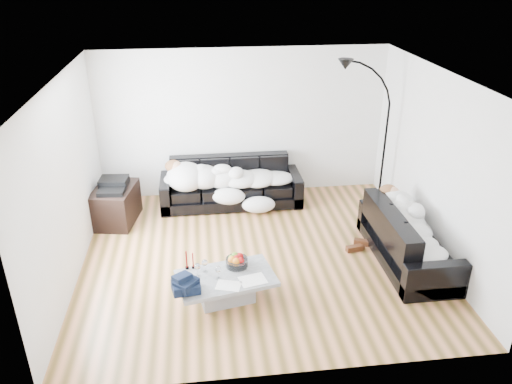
{
  "coord_description": "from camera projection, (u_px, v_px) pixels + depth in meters",
  "views": [
    {
      "loc": [
        -0.78,
        -6.08,
        3.97
      ],
      "look_at": [
        0.0,
        0.3,
        0.9
      ],
      "focal_mm": 35.0,
      "sensor_mm": 36.0,
      "label": 1
    }
  ],
  "objects": [
    {
      "name": "floor_lamp",
      "position": [
        385.0,
        146.0,
        8.21
      ],
      "size": [
        0.82,
        0.35,
        2.24
      ],
      "primitive_type": null,
      "rotation": [
        0.0,
        0.0,
        -0.03
      ],
      "color": "black",
      "rests_on": "ground"
    },
    {
      "name": "stereo",
      "position": [
        113.0,
        184.0,
        7.92
      ],
      "size": [
        0.47,
        0.38,
        0.13
      ],
      "primitive_type": "cube",
      "rotation": [
        0.0,
        0.0,
        -0.09
      ],
      "color": "black",
      "rests_on": "av_cabinet"
    },
    {
      "name": "wall_right",
      "position": [
        436.0,
        166.0,
        6.95
      ],
      "size": [
        0.02,
        4.5,
        2.6
      ],
      "primitive_type": "cube",
      "color": "silver",
      "rests_on": "ground"
    },
    {
      "name": "ground",
      "position": [
        258.0,
        257.0,
        7.24
      ],
      "size": [
        5.0,
        5.0,
        0.0
      ],
      "primitive_type": "plane",
      "color": "brown",
      "rests_on": "ground"
    },
    {
      "name": "candle_left",
      "position": [
        187.0,
        260.0,
        6.3
      ],
      "size": [
        0.06,
        0.06,
        0.26
      ],
      "primitive_type": "cylinder",
      "rotation": [
        0.0,
        0.0,
        -0.19
      ],
      "color": "maroon",
      "rests_on": "coffee_table"
    },
    {
      "name": "av_cabinet",
      "position": [
        116.0,
        205.0,
        8.08
      ],
      "size": [
        0.75,
        0.96,
        0.6
      ],
      "primitive_type": "cube",
      "rotation": [
        0.0,
        0.0,
        -0.18
      ],
      "color": "black",
      "rests_on": "ground"
    },
    {
      "name": "wall_left",
      "position": [
        66.0,
        184.0,
        6.41
      ],
      "size": [
        0.02,
        4.5,
        2.6
      ],
      "primitive_type": "cube",
      "color": "silver",
      "rests_on": "ground"
    },
    {
      "name": "sofa_right",
      "position": [
        408.0,
        236.0,
        7.0
      ],
      "size": [
        0.83,
        1.94,
        0.79
      ],
      "primitive_type": "cube",
      "rotation": [
        0.0,
        0.0,
        1.57
      ],
      "color": "black",
      "rests_on": "ground"
    },
    {
      "name": "newspaper_b",
      "position": [
        228.0,
        285.0,
        6.02
      ],
      "size": [
        0.34,
        0.29,
        0.01
      ],
      "primitive_type": "cube",
      "rotation": [
        0.0,
        0.0,
        -0.29
      ],
      "color": "silver",
      "rests_on": "coffee_table"
    },
    {
      "name": "coffee_table",
      "position": [
        226.0,
        288.0,
        6.28
      ],
      "size": [
        1.31,
        0.92,
        0.35
      ],
      "primitive_type": "cube",
      "rotation": [
        0.0,
        0.0,
        0.2
      ],
      "color": "#939699",
      "rests_on": "ground"
    },
    {
      "name": "sofa_back",
      "position": [
        231.0,
        183.0,
        8.62
      ],
      "size": [
        2.42,
        0.84,
        0.79
      ],
      "primitive_type": "cube",
      "color": "black",
      "rests_on": "ground"
    },
    {
      "name": "sleeper_right",
      "position": [
        411.0,
        222.0,
        6.9
      ],
      "size": [
        0.7,
        1.66,
        0.41
      ],
      "primitive_type": null,
      "rotation": [
        0.0,
        0.0,
        1.57
      ],
      "color": "white",
      "rests_on": "sofa_right"
    },
    {
      "name": "fruit_bowl",
      "position": [
        237.0,
        260.0,
        6.37
      ],
      "size": [
        0.36,
        0.36,
        0.18
      ],
      "primitive_type": "cylinder",
      "rotation": [
        0.0,
        0.0,
        0.33
      ],
      "color": "white",
      "rests_on": "coffee_table"
    },
    {
      "name": "wine_glass_c",
      "position": [
        218.0,
        273.0,
        6.12
      ],
      "size": [
        0.08,
        0.08,
        0.18
      ],
      "primitive_type": "cylinder",
      "rotation": [
        0.0,
        0.0,
        -0.01
      ],
      "color": "white",
      "rests_on": "coffee_table"
    },
    {
      "name": "teal_cushion",
      "position": [
        391.0,
        197.0,
        7.39
      ],
      "size": [
        0.42,
        0.38,
        0.2
      ],
      "primitive_type": "ellipsoid",
      "rotation": [
        0.0,
        0.0,
        0.24
      ],
      "color": "#0D5C5B",
      "rests_on": "sofa_right"
    },
    {
      "name": "newspaper_a",
      "position": [
        253.0,
        280.0,
        6.12
      ],
      "size": [
        0.37,
        0.31,
        0.01
      ],
      "primitive_type": "cube",
      "rotation": [
        0.0,
        0.0,
        0.23
      ],
      "color": "silver",
      "rests_on": "coffee_table"
    },
    {
      "name": "candle_right",
      "position": [
        193.0,
        261.0,
        6.32
      ],
      "size": [
        0.05,
        0.05,
        0.22
      ],
      "primitive_type": "cylinder",
      "rotation": [
        0.0,
        0.0,
        -0.2
      ],
      "color": "maroon",
      "rests_on": "coffee_table"
    },
    {
      "name": "navy_jacket",
      "position": [
        184.0,
        278.0,
        5.88
      ],
      "size": [
        0.44,
        0.42,
        0.17
      ],
      "primitive_type": null,
      "rotation": [
        0.0,
        0.0,
        0.51
      ],
      "color": "black",
      "rests_on": "coffee_table"
    },
    {
      "name": "shoes",
      "position": [
        358.0,
        245.0,
        7.43
      ],
      "size": [
        0.42,
        0.32,
        0.09
      ],
      "primitive_type": null,
      "rotation": [
        0.0,
        0.0,
        -0.03
      ],
      "color": "#472311",
      "rests_on": "ground"
    },
    {
      "name": "wine_glass_b",
      "position": [
        198.0,
        270.0,
        6.17
      ],
      "size": [
        0.1,
        0.1,
        0.18
      ],
      "primitive_type": "cylinder",
      "rotation": [
        0.0,
        0.0,
        0.33
      ],
      "color": "white",
      "rests_on": "coffee_table"
    },
    {
      "name": "wine_glass_a",
      "position": [
        205.0,
        266.0,
        6.25
      ],
      "size": [
        0.09,
        0.09,
        0.18
      ],
      "primitive_type": "cylinder",
      "rotation": [
        0.0,
        0.0,
        -0.29
      ],
      "color": "white",
      "rests_on": "coffee_table"
    },
    {
      "name": "wall_back",
      "position": [
        243.0,
        123.0,
        8.69
      ],
      "size": [
        5.0,
        0.02,
        2.6
      ],
      "primitive_type": "cube",
      "color": "silver",
      "rests_on": "ground"
    },
    {
      "name": "sleeper_back",
      "position": [
        231.0,
        172.0,
        8.48
      ],
      "size": [
        2.04,
        0.71,
        0.41
      ],
      "primitive_type": null,
      "color": "white",
      "rests_on": "sofa_back"
    },
    {
      "name": "ceiling",
      "position": [
        259.0,
        78.0,
        6.12
      ],
      "size": [
        5.0,
        5.0,
        0.0
      ],
      "primitive_type": "plane",
      "color": "white",
      "rests_on": "ground"
    }
  ]
}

